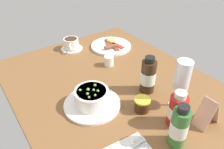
# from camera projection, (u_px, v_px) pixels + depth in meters

# --- Properties ---
(ground_plane) EXTENTS (1.10, 0.84, 0.03)m
(ground_plane) POSITION_uv_depth(u_px,v_px,m) (115.00, 89.00, 1.00)
(ground_plane) COLOR brown
(porridge_bowl) EXTENTS (0.23, 0.23, 0.08)m
(porridge_bowl) POSITION_uv_depth(u_px,v_px,m) (92.00, 99.00, 0.87)
(porridge_bowl) COLOR white
(porridge_bowl) RESTS_ON ground_plane
(coffee_cup) EXTENTS (0.12, 0.12, 0.07)m
(coffee_cup) POSITION_uv_depth(u_px,v_px,m) (71.00, 44.00, 1.27)
(coffee_cup) COLOR white
(coffee_cup) RESTS_ON ground_plane
(creamer_jug) EXTENTS (0.05, 0.06, 0.06)m
(creamer_jug) POSITION_uv_depth(u_px,v_px,m) (109.00, 61.00, 1.13)
(creamer_jug) COLOR white
(creamer_jug) RESTS_ON ground_plane
(wine_glass) EXTENTS (0.06, 0.06, 0.21)m
(wine_glass) POSITION_uv_depth(u_px,v_px,m) (182.00, 77.00, 0.81)
(wine_glass) COLOR white
(wine_glass) RESTS_ON ground_plane
(jam_jar) EXTENTS (0.06, 0.06, 0.06)m
(jam_jar) POSITION_uv_depth(u_px,v_px,m) (142.00, 104.00, 0.85)
(jam_jar) COLOR #412111
(jam_jar) RESTS_ON ground_plane
(sauce_bottle_red) EXTENTS (0.07, 0.07, 0.14)m
(sauce_bottle_red) POSITION_uv_depth(u_px,v_px,m) (177.00, 110.00, 0.77)
(sauce_bottle_red) COLOR #B21E19
(sauce_bottle_red) RESTS_ON ground_plane
(sauce_bottle_brown) EXTENTS (0.06, 0.06, 0.17)m
(sauce_bottle_brown) POSITION_uv_depth(u_px,v_px,m) (148.00, 76.00, 0.92)
(sauce_bottle_brown) COLOR #382314
(sauce_bottle_brown) RESTS_ON ground_plane
(sauce_bottle_green) EXTENTS (0.06, 0.06, 0.16)m
(sauce_bottle_green) POSITION_uv_depth(u_px,v_px,m) (179.00, 127.00, 0.69)
(sauce_bottle_green) COLOR #337233
(sauce_bottle_green) RESTS_ON ground_plane
(breakfast_plate) EXTENTS (0.24, 0.24, 0.04)m
(breakfast_plate) POSITION_uv_depth(u_px,v_px,m) (111.00, 46.00, 1.30)
(breakfast_plate) COLOR white
(breakfast_plate) RESTS_ON ground_plane
(menu_card) EXTENTS (0.06, 0.09, 0.11)m
(menu_card) POSITION_uv_depth(u_px,v_px,m) (208.00, 112.00, 0.78)
(menu_card) COLOR tan
(menu_card) RESTS_ON ground_plane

